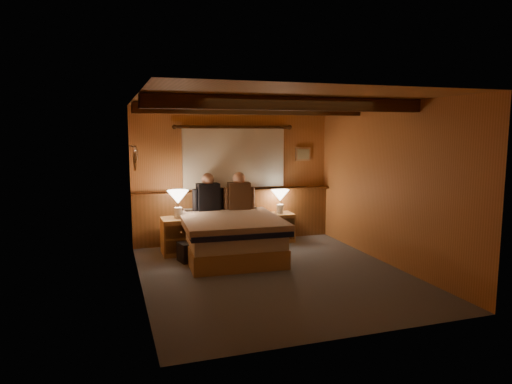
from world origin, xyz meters
name	(u,v)px	position (x,y,z in m)	size (l,w,h in m)	color
floor	(274,274)	(0.00, 0.00, 0.00)	(4.20, 4.20, 0.00)	#535A63
ceiling	(274,99)	(0.00, 0.00, 2.40)	(4.20, 4.20, 0.00)	#B88045
wall_back	(233,175)	(0.00, 2.10, 1.20)	(3.60, 3.60, 0.00)	#C58047
wall_left	(138,194)	(-1.80, 0.00, 1.20)	(4.20, 4.20, 0.00)	#C58047
wall_right	(387,184)	(1.80, 0.00, 1.20)	(4.20, 4.20, 0.00)	#C58047
wall_front	(352,216)	(0.00, -2.10, 1.20)	(3.60, 3.60, 0.00)	#C58047
wainscot	(235,214)	(0.00, 2.04, 0.49)	(3.60, 0.23, 0.94)	brown
curtain_window	(234,157)	(0.00, 2.03, 1.52)	(2.18, 0.09, 1.11)	#492C12
ceiling_beams	(271,107)	(0.00, 0.15, 2.31)	(3.60, 1.65, 0.16)	#492C12
coat_rail	(136,151)	(-1.72, 1.58, 1.67)	(0.05, 0.55, 0.24)	white
framed_print	(303,154)	(1.35, 2.08, 1.55)	(0.30, 0.04, 0.25)	tan
bed	(230,236)	(-0.35, 1.03, 0.34)	(1.58, 1.98, 0.65)	#AA7848
nightstand_left	(179,236)	(-1.10, 1.46, 0.29)	(0.54, 0.49, 0.59)	#AA7848
nightstand_right	(280,227)	(0.77, 1.76, 0.26)	(0.48, 0.44, 0.51)	#AA7848
lamp_left	(178,199)	(-1.10, 1.47, 0.90)	(0.34, 0.34, 0.45)	white
lamp_right	(280,197)	(0.77, 1.76, 0.81)	(0.33, 0.33, 0.42)	white
person_left	(208,195)	(-0.56, 1.70, 0.91)	(0.54, 0.24, 0.66)	black
person_right	(239,194)	(-0.03, 1.64, 0.91)	(0.54, 0.25, 0.66)	#492F1D
duffel_bag	(195,250)	(-0.92, 1.01, 0.15)	(0.54, 0.40, 0.35)	black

